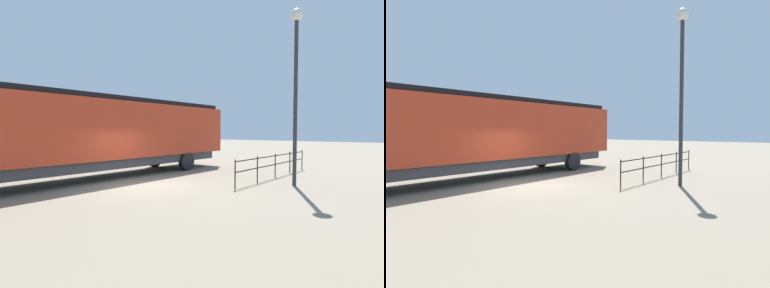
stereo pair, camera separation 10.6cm
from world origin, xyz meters
TOP-DOWN VIEW (x-y plane):
  - ground_plane at (0.00, 0.00)m, footprint 120.00×120.00m
  - locomotive at (-3.33, -0.35)m, footprint 3.00×18.63m
  - lamp_post at (4.78, 4.03)m, footprint 0.50×0.50m
  - platform_fence at (3.16, 5.79)m, footprint 0.05×7.77m

SIDE VIEW (x-z plane):
  - ground_plane at x=0.00m, z-range 0.00..0.00m
  - platform_fence at x=3.16m, z-range 0.17..1.35m
  - locomotive at x=-3.33m, z-range 0.26..4.23m
  - lamp_post at x=4.78m, z-range 1.32..8.67m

